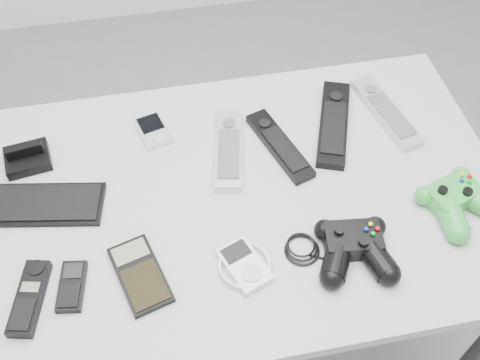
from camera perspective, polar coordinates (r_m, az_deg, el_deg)
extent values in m
plane|color=slate|center=(1.86, 2.66, -14.96)|extent=(3.50, 3.50, 0.00)
cube|color=#A6A6A9|center=(1.20, 0.42, -1.88)|extent=(1.12, 0.72, 0.03)
cylinder|color=black|center=(1.55, 22.52, -16.25)|extent=(0.04, 0.04, 0.72)
cylinder|color=black|center=(1.72, -18.72, -3.58)|extent=(0.04, 0.04, 0.72)
cylinder|color=black|center=(1.80, 14.45, 1.49)|extent=(0.04, 0.04, 0.72)
cube|color=black|center=(1.24, -19.40, -2.32)|extent=(0.26, 0.15, 0.02)
cube|color=black|center=(1.31, -20.92, 2.41)|extent=(0.11, 0.10, 0.05)
cube|color=silver|center=(1.31, -8.78, 5.00)|extent=(0.09, 0.11, 0.02)
cube|color=silver|center=(1.26, -1.14, 3.23)|extent=(0.10, 0.24, 0.03)
cube|color=black|center=(1.27, 4.04, 3.57)|extent=(0.12, 0.23, 0.02)
cube|color=black|center=(1.33, 9.49, 5.74)|extent=(0.15, 0.27, 0.03)
cube|color=#B4B5BB|center=(1.38, 14.58, 6.77)|extent=(0.10, 0.25, 0.02)
cube|color=black|center=(1.11, -16.73, -10.28)|extent=(0.06, 0.11, 0.02)
cube|color=black|center=(1.12, -20.61, -11.13)|extent=(0.08, 0.16, 0.02)
cube|color=black|center=(1.10, -10.12, -9.42)|extent=(0.12, 0.17, 0.02)
cube|color=silver|center=(1.09, 0.46, -8.63)|extent=(0.14, 0.14, 0.02)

